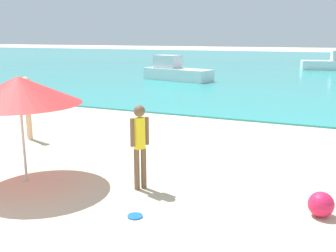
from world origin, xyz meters
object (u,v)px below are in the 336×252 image
object	(u,v)px
beach_ball	(321,204)
beach_umbrella	(19,90)
boat_near	(175,72)
boat_far	(333,63)
frisbee	(135,216)
person_distant	(27,104)
person_standing	(140,142)

from	to	relation	value
beach_ball	beach_umbrella	world-z (taller)	beach_umbrella
boat_near	beach_umbrella	size ratio (longest dim) A/B	2.04
boat_far	beach_ball	bearing A→B (deg)	78.26
boat_far	beach_umbrella	size ratio (longest dim) A/B	2.09
frisbee	boat_far	bearing A→B (deg)	85.89
person_distant	person_standing	bearing A→B (deg)	7.96
person_standing	person_distant	distance (m)	4.82
person_distant	beach_ball	xyz separation A→B (m)	(7.50, -1.82, -0.77)
person_standing	frisbee	world-z (taller)	person_standing
person_standing	beach_umbrella	bearing A→B (deg)	-37.23
person_standing	boat_near	world-z (taller)	boat_near
person_standing	beach_umbrella	size ratio (longest dim) A/B	0.68
boat_near	boat_far	bearing A→B (deg)	68.49
beach_ball	beach_umbrella	bearing A→B (deg)	-172.94
beach_umbrella	boat_far	bearing A→B (deg)	80.67
frisbee	boat_far	xyz separation A→B (m)	(2.14, 29.83, 0.58)
boat_far	beach_umbrella	world-z (taller)	beach_umbrella
person_distant	boat_far	distance (m)	27.73
boat_far	beach_ball	distance (m)	28.65
frisbee	boat_far	world-z (taller)	boat_far
person_standing	boat_near	size ratio (longest dim) A/B	0.33
frisbee	boat_far	size ratio (longest dim) A/B	0.05
frisbee	beach_ball	size ratio (longest dim) A/B	0.60
frisbee	boat_near	distance (m)	18.92
person_distant	boat_near	world-z (taller)	person_distant
boat_far	beach_ball	world-z (taller)	boat_far
boat_near	beach_ball	size ratio (longest dim) A/B	11.72
person_standing	boat_far	bearing A→B (deg)	-146.00
person_standing	boat_far	distance (m)	28.89
person_standing	beach_umbrella	world-z (taller)	beach_umbrella
person_standing	frisbee	size ratio (longest dim) A/B	6.52
frisbee	beach_umbrella	size ratio (longest dim) A/B	0.10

